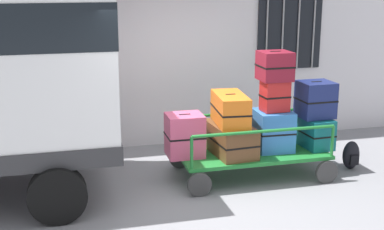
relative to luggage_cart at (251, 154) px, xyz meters
name	(u,v)px	position (x,y,z in m)	size (l,w,h in m)	color
ground_plane	(195,192)	(-0.96, -0.42, -0.32)	(40.00, 40.00, 0.00)	gray
luggage_cart	(251,154)	(0.00, 0.00, 0.00)	(2.21, 1.20, 0.38)	#1E722D
cart_railing	(251,126)	(0.00, 0.00, 0.44)	(2.11, 1.07, 0.46)	#1E722D
suitcase_left_bottom	(185,135)	(-0.99, 0.03, 0.36)	(0.52, 0.47, 0.61)	#CC4C72
suitcase_midleft_bottom	(230,139)	(-0.33, -0.03, 0.27)	(0.59, 0.96, 0.43)	brown
suitcase_midleft_middle	(230,109)	(-0.33, 0.00, 0.71)	(0.49, 0.89, 0.44)	orange
suitcase_center_bottom	(273,130)	(0.33, -0.02, 0.35)	(0.55, 0.56, 0.59)	#3372C6
suitcase_center_middle	(275,96)	(0.33, -0.04, 0.87)	(0.39, 0.31, 0.44)	#B21E1E
suitcase_center_top	(275,66)	(0.33, 0.00, 1.30)	(0.46, 0.44, 0.42)	maroon
suitcase_midright_bottom	(313,131)	(0.99, -0.01, 0.28)	(0.42, 0.71, 0.45)	#0F5960
suitcase_midright_middle	(316,99)	(0.99, -0.02, 0.78)	(0.51, 0.47, 0.54)	navy
backpack	(351,155)	(1.58, -0.14, -0.10)	(0.27, 0.22, 0.44)	black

